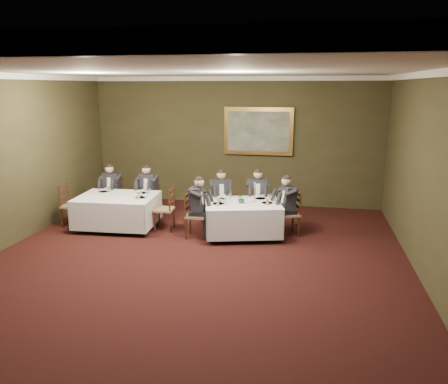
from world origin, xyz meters
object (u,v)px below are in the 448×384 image
(chair_sec_endright, at_px, (165,218))
(painting, at_px, (258,131))
(centerpiece, at_px, (242,198))
(table_main, at_px, (243,216))
(diner_sec_backright, at_px, (149,198))
(chair_main_endright, at_px, (289,223))
(chair_sec_backleft, at_px, (113,205))
(diner_main_backleft, at_px, (221,204))
(diner_sec_backleft, at_px, (113,196))
(chair_sec_backright, at_px, (150,206))
(chair_main_backright, at_px, (257,212))
(diner_main_endleft, at_px, (196,214))
(diner_main_backright, at_px, (257,203))
(chair_main_endleft, at_px, (196,224))
(chair_sec_endleft, at_px, (72,214))
(diner_main_endright, at_px, (289,213))
(table_second, at_px, (118,209))
(chair_main_backleft, at_px, (221,213))
(candlestick, at_px, (255,194))

(chair_sec_endright, distance_m, painting, 3.65)
(centerpiece, relative_size, painting, 0.12)
(table_main, relative_size, diner_sec_backright, 1.42)
(chair_main_endright, xyz_separation_m, chair_sec_backleft, (-4.50, 0.65, 0.00))
(chair_sec_endright, bearing_deg, diner_main_backleft, -65.50)
(diner_sec_backleft, xyz_separation_m, centerpiece, (3.47, -0.94, 0.37))
(chair_sec_backright, relative_size, diner_sec_backright, 0.74)
(chair_main_endright, xyz_separation_m, chair_sec_backright, (-3.53, 0.70, 0.00))
(chair_main_backright, xyz_separation_m, diner_main_endleft, (-1.21, -1.18, 0.23))
(diner_main_backright, distance_m, chair_main_endleft, 1.71)
(diner_main_backright, bearing_deg, chair_main_endright, 133.00)
(diner_sec_backright, relative_size, chair_sec_endleft, 1.35)
(diner_main_backright, height_order, diner_main_endright, same)
(table_main, relative_size, table_second, 1.02)
(chair_sec_endright, bearing_deg, table_main, -95.22)
(diner_sec_backleft, xyz_separation_m, chair_sec_endright, (1.66, -0.82, -0.23))
(diner_main_endleft, bearing_deg, diner_main_endright, 102.18)
(centerpiece, bearing_deg, chair_sec_endleft, -179.93)
(table_second, xyz_separation_m, chair_sec_endright, (1.13, 0.06, -0.17))
(chair_sec_endleft, bearing_deg, chair_main_endright, 92.37)
(diner_main_endright, bearing_deg, chair_main_backleft, 50.70)
(table_main, bearing_deg, chair_main_endright, 14.64)
(chair_main_backleft, height_order, diner_sec_backright, diner_sec_backright)
(chair_main_endleft, height_order, chair_sec_endright, same)
(chair_sec_backright, xyz_separation_m, chair_sec_endright, (0.70, -0.88, 0.00))
(diner_main_backleft, relative_size, painting, 0.72)
(diner_main_endleft, distance_m, diner_main_endright, 2.05)
(diner_sec_backleft, bearing_deg, diner_main_backleft, -179.62)
(diner_main_backleft, xyz_separation_m, chair_main_backright, (0.85, 0.23, -0.23))
(diner_main_backright, distance_m, diner_main_endleft, 1.69)
(table_main, height_order, diner_main_backright, diner_main_backright)
(table_main, relative_size, diner_main_endleft, 1.42)
(chair_main_endright, bearing_deg, chair_sec_backright, 54.82)
(chair_sec_endleft, bearing_deg, diner_main_backleft, 100.99)
(diner_main_backleft, bearing_deg, table_second, -4.16)
(diner_main_backleft, relative_size, candlestick, 2.93)
(diner_sec_backright, bearing_deg, chair_sec_endright, 137.96)
(chair_sec_endleft, bearing_deg, diner_main_endright, 92.32)
(table_main, xyz_separation_m, chair_main_backleft, (-0.64, 0.71, -0.17))
(diner_main_endright, height_order, painting, painting)
(table_second, relative_size, diner_sec_backright, 1.39)
(chair_sec_backleft, distance_m, chair_sec_endleft, 1.13)
(chair_main_backleft, distance_m, painting, 2.74)
(chair_main_backleft, bearing_deg, diner_main_backleft, 90.00)
(diner_main_backleft, distance_m, chair_sec_endleft, 3.54)
(diner_main_backright, relative_size, chair_main_endright, 1.35)
(diner_main_backleft, height_order, painting, painting)
(table_main, bearing_deg, diner_main_endright, 14.53)
(chair_sec_backright, bearing_deg, diner_main_backleft, -179.03)
(table_main, height_order, diner_main_backleft, diner_main_backleft)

